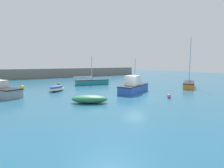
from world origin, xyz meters
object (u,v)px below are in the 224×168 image
motorboat_with_cabin (133,87)px  rowboat_with_red_cover (57,88)px  mooring_buoy_pink (169,96)px  mooring_buoy_yellow (22,87)px  open_tender_yellow (90,99)px  sailboat_twin_hulled (135,80)px  sailboat_short_mast (92,82)px  sailboat_tall_mast (189,84)px  mooring_buoy_orange (59,84)px

motorboat_with_cabin → rowboat_with_red_cover: 10.23m
mooring_buoy_pink → mooring_buoy_yellow: mooring_buoy_yellow is taller
open_tender_yellow → mooring_buoy_pink: open_tender_yellow is taller
sailboat_twin_hulled → mooring_buoy_pink: 16.37m
motorboat_with_cabin → mooring_buoy_pink: motorboat_with_cabin is taller
mooring_buoy_pink → mooring_buoy_yellow: bearing=128.5°
sailboat_short_mast → mooring_buoy_yellow: size_ratio=10.47×
sailboat_short_mast → sailboat_tall_mast: 15.79m
motorboat_with_cabin → rowboat_with_red_cover: bearing=113.9°
motorboat_with_cabin → mooring_buoy_orange: bearing=88.9°
sailboat_tall_mast → sailboat_short_mast: bearing=-78.4°
rowboat_with_red_cover → mooring_buoy_yellow: 5.70m
sailboat_short_mast → open_tender_yellow: 14.29m
open_tender_yellow → mooring_buoy_pink: bearing=-162.8°
open_tender_yellow → sailboat_short_mast: bearing=-82.9°
motorboat_with_cabin → sailboat_tall_mast: bearing=-30.0°
sailboat_short_mast → mooring_buoy_yellow: 10.85m
rowboat_with_red_cover → sailboat_tall_mast: sailboat_tall_mast is taller
rowboat_with_red_cover → sailboat_tall_mast: (18.14, -7.45, 0.12)m
mooring_buoy_pink → open_tender_yellow: bearing=162.9°
motorboat_with_cabin → open_tender_yellow: (-7.14, -2.19, -0.40)m
sailboat_short_mast → motorboat_with_cabin: size_ratio=1.06×
mooring_buoy_orange → mooring_buoy_pink: bearing=-68.6°
sailboat_tall_mast → mooring_buoy_orange: sailboat_tall_mast is taller
motorboat_with_cabin → mooring_buoy_orange: (-5.77, 12.68, -0.54)m
motorboat_with_cabin → sailboat_twin_hulled: (8.57, 9.83, -0.35)m
rowboat_with_red_cover → mooring_buoy_orange: bearing=-148.3°
mooring_buoy_pink → mooring_buoy_orange: mooring_buoy_orange is taller
rowboat_with_red_cover → mooring_buoy_pink: size_ratio=7.12×
rowboat_with_red_cover → mooring_buoy_orange: 6.36m
open_tender_yellow → mooring_buoy_pink: 8.55m
rowboat_with_red_cover → motorboat_with_cabin: bearing=99.5°
sailboat_short_mast → mooring_buoy_pink: (1.63, -15.22, -0.26)m
mooring_buoy_orange → mooring_buoy_yellow: bearing=-163.5°
mooring_buoy_orange → sailboat_short_mast: bearing=-22.7°
mooring_buoy_yellow → motorboat_with_cabin: bearing=-43.9°
mooring_buoy_pink → mooring_buoy_orange: 18.66m
mooring_buoy_yellow → open_tender_yellow: bearing=-71.9°
rowboat_with_red_cover → mooring_buoy_orange: rowboat_with_red_cover is taller
rowboat_with_red_cover → mooring_buoy_pink: bearing=87.8°
motorboat_with_cabin → sailboat_twin_hulled: sailboat_twin_hulled is taller
open_tender_yellow → sailboat_tall_mast: (17.52, 1.37, 0.13)m
rowboat_with_red_cover → sailboat_tall_mast: bearing=117.7°
rowboat_with_red_cover → mooring_buoy_pink: 14.35m
sailboat_tall_mast → open_tender_yellow: bearing=-28.1°
sailboat_short_mast → mooring_buoy_orange: size_ratio=12.88×
sailboat_twin_hulled → open_tender_yellow: size_ratio=1.39×
motorboat_with_cabin → open_tender_yellow: 7.48m
sailboat_twin_hulled → mooring_buoy_pink: (-7.54, -14.52, -0.20)m
sailboat_short_mast → open_tender_yellow: bearing=-106.3°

